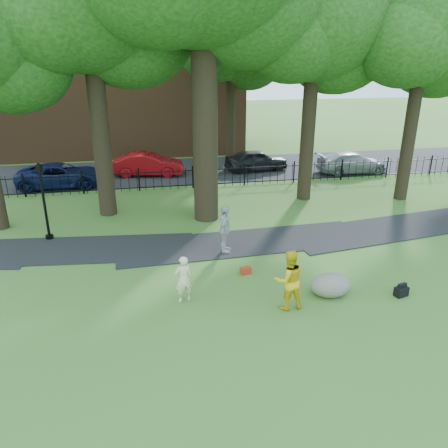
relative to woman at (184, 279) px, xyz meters
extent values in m
plane|color=#3C6222|center=(1.78, 0.06, -0.75)|extent=(120.00, 120.00, 0.00)
cube|color=black|center=(2.78, 3.96, -0.75)|extent=(36.07, 3.85, 0.03)
cube|color=black|center=(1.78, 16.06, -0.75)|extent=(80.00, 7.00, 0.02)
cube|color=black|center=(1.78, 12.06, 0.27)|extent=(44.00, 0.04, 0.04)
cube|color=black|center=(1.78, 12.06, -0.57)|extent=(44.00, 0.04, 0.04)
cube|color=brown|center=(-2.22, 24.06, 5.25)|extent=(18.00, 8.00, 12.00)
cylinder|color=black|center=(1.78, 7.06, 4.50)|extent=(1.10, 1.10, 10.50)
ellipsoid|color=#11360E|center=(-5.87, 8.31, 6.07)|extent=(4.80, 4.80, 4.08)
cylinder|color=black|center=(-2.72, 8.56, 3.80)|extent=(0.80, 0.80, 9.10)
ellipsoid|color=#11360E|center=(-1.10, 9.46, 7.31)|extent=(5.76, 5.76, 4.90)
ellipsoid|color=#11360E|center=(-4.16, 7.84, 7.83)|extent=(5.40, 5.40, 4.59)
cylinder|color=black|center=(7.28, 9.06, 3.45)|extent=(0.70, 0.70, 8.40)
ellipsoid|color=#11360E|center=(7.28, 9.06, 7.89)|extent=(6.60, 6.60, 5.61)
ellipsoid|color=#11360E|center=(8.76, 9.89, 6.69)|extent=(5.28, 5.28, 4.49)
ellipsoid|color=#11360E|center=(5.96, 8.40, 7.17)|extent=(4.95, 4.95, 4.21)
cylinder|color=black|center=(12.28, 8.06, 3.27)|extent=(0.64, 0.64, 8.05)
ellipsoid|color=#11360E|center=(12.28, 8.06, 7.53)|extent=(6.20, 6.20, 5.27)
ellipsoid|color=#11360E|center=(13.67, 8.84, 6.38)|extent=(4.96, 4.96, 4.22)
ellipsoid|color=#11360E|center=(11.04, 7.44, 6.84)|extent=(4.65, 4.65, 3.95)
imported|color=beige|center=(0.00, 0.00, 0.00)|extent=(0.63, 0.49, 1.51)
imported|color=gold|center=(3.00, -0.97, 0.18)|extent=(0.96, 0.77, 1.87)
imported|color=#ACADB1|center=(1.91, 3.24, 0.18)|extent=(0.81, 1.19, 1.88)
ellipsoid|color=#666055|center=(4.60, -0.48, -0.38)|extent=(1.44, 1.19, 0.75)
cylinder|color=black|center=(-4.95, 5.86, 0.67)|extent=(0.11, 0.11, 2.84)
cylinder|color=black|center=(-4.95, 5.86, -0.67)|extent=(0.32, 0.32, 0.18)
cube|color=black|center=(-4.95, 5.86, 2.22)|extent=(0.22, 0.22, 0.27)
cone|color=black|center=(-4.95, 5.86, 2.40)|extent=(0.28, 0.28, 0.14)
cube|color=black|center=(6.75, -1.01, -0.60)|extent=(0.47, 0.36, 0.31)
cube|color=maroon|center=(2.28, 1.36, -0.63)|extent=(0.40, 0.29, 0.24)
imported|color=maroon|center=(-0.61, 15.32, -0.05)|extent=(4.47, 2.09, 1.42)
imported|color=#0C173F|center=(-5.58, 13.72, -0.08)|extent=(4.90, 2.35, 1.35)
imported|color=black|center=(6.33, 15.25, -0.06)|extent=(4.22, 2.07, 1.39)
imported|color=gray|center=(12.18, 13.56, -0.10)|extent=(4.54, 1.88, 1.31)
camera|label=1|loc=(-1.01, -11.76, 6.39)|focal=35.00mm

